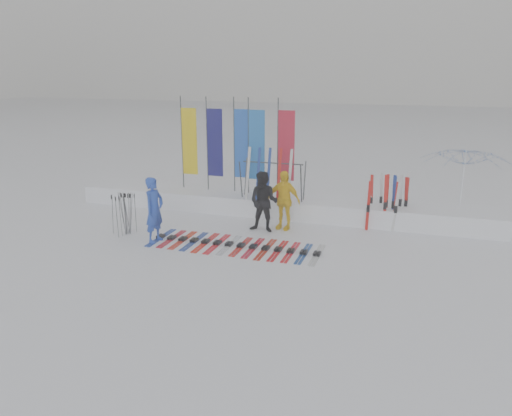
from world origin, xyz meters
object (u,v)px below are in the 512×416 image
(person_yellow, at_px, (284,200))
(ski_rack, at_px, (273,175))
(person_black, at_px, (264,202))
(tent_canopy, at_px, (463,186))
(person_blue, at_px, (154,210))
(ski_row, at_px, (235,245))

(person_yellow, height_order, ski_rack, ski_rack)
(person_black, bearing_deg, tent_canopy, 25.94)
(person_blue, height_order, ski_rack, ski_rack)
(person_black, bearing_deg, ski_row, -102.60)
(person_yellow, distance_m, ski_row, 2.28)
(person_blue, xyz_separation_m, tent_canopy, (8.23, 4.41, 0.30))
(person_blue, relative_size, person_yellow, 1.03)
(tent_canopy, relative_size, ski_rack, 1.32)
(person_yellow, height_order, tent_canopy, tent_canopy)
(person_black, height_order, person_yellow, person_black)
(person_blue, xyz_separation_m, person_black, (2.62, 1.79, -0.01))
(ski_row, relative_size, ski_rack, 2.31)
(person_blue, height_order, tent_canopy, tent_canopy)
(person_blue, xyz_separation_m, ski_row, (2.26, 0.30, -0.88))
(tent_canopy, bearing_deg, person_yellow, -156.88)
(person_black, xyz_separation_m, ski_row, (-0.36, -1.50, -0.87))
(person_black, bearing_deg, person_yellow, 42.17)
(person_black, xyz_separation_m, person_yellow, (0.49, 0.43, -0.01))
(person_black, bearing_deg, ski_rack, 97.60)
(person_yellow, bearing_deg, ski_row, -103.27)
(ski_row, distance_m, ski_rack, 3.36)
(person_black, relative_size, ski_row, 0.38)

